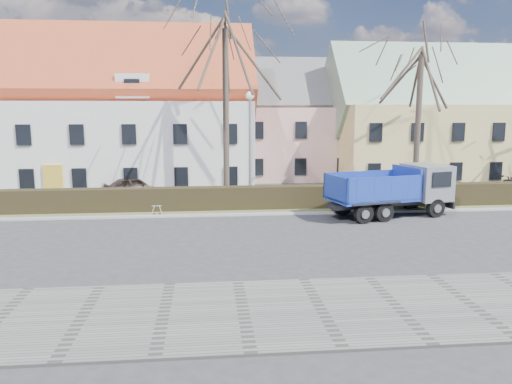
{
  "coord_description": "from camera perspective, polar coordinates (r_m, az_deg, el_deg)",
  "views": [
    {
      "loc": [
        -3.17,
        -21.79,
        5.73
      ],
      "look_at": [
        -0.75,
        2.71,
        1.6
      ],
      "focal_mm": 35.0,
      "sensor_mm": 36.0,
      "label": 1
    }
  ],
  "objects": [
    {
      "name": "streetlight",
      "position": [
        28.99,
        -0.68,
        4.89
      ],
      "size": [
        0.53,
        0.53,
        6.78
      ],
      "primitive_type": null,
      "color": "#999A9B",
      "rests_on": "ground"
    },
    {
      "name": "building_pink",
      "position": [
        42.43,
        4.13,
        7.16
      ],
      "size": [
        10.8,
        8.8,
        8.0
      ],
      "primitive_type": null,
      "color": "#D4A296",
      "rests_on": "ground"
    },
    {
      "name": "sidewalk_near",
      "position": [
        14.8,
        7.38,
        -13.17
      ],
      "size": [
        80.0,
        5.0,
        0.08
      ],
      "primitive_type": "cube",
      "color": "slate",
      "rests_on": "ground"
    },
    {
      "name": "building_white",
      "position": [
        39.06,
        -20.39,
        7.5
      ],
      "size": [
        26.8,
        10.8,
        9.5
      ],
      "primitive_type": null,
      "color": "silver",
      "rests_on": "ground"
    },
    {
      "name": "parked_car_a",
      "position": [
        33.79,
        -13.76,
        0.63
      ],
      "size": [
        4.23,
        2.93,
        1.34
      ],
      "primitive_type": "imported",
      "rotation": [
        0.0,
        0.0,
        1.95
      ],
      "color": "#2C221D",
      "rests_on": "ground"
    },
    {
      "name": "cart_frame",
      "position": [
        27.3,
        -11.71,
        -2.07
      ],
      "size": [
        0.76,
        0.47,
        0.67
      ],
      "primitive_type": null,
      "rotation": [
        0.0,
        0.0,
        0.07
      ],
      "color": "silver",
      "rests_on": "ground"
    },
    {
      "name": "building_yellow",
      "position": [
        43.29,
        20.81,
        6.95
      ],
      "size": [
        18.8,
        10.8,
        8.5
      ],
      "primitive_type": null,
      "color": "#D3BB73",
      "rests_on": "ground"
    },
    {
      "name": "ground",
      "position": [
        22.75,
        2.57,
        -5.07
      ],
      "size": [
        120.0,
        120.0,
        0.0
      ],
      "primitive_type": "plane",
      "color": "#333335"
    },
    {
      "name": "tree_1",
      "position": [
        30.31,
        -3.48,
        10.63
      ],
      "size": [
        9.2,
        9.2,
        12.65
      ],
      "primitive_type": null,
      "color": "#3F342C",
      "rests_on": "ground"
    },
    {
      "name": "curb_far",
      "position": [
        27.17,
        1.19,
        -2.52
      ],
      "size": [
        80.0,
        0.3,
        0.12
      ],
      "primitive_type": "cube",
      "color": "#A3A29D",
      "rests_on": "ground"
    },
    {
      "name": "hedge",
      "position": [
        28.42,
        0.86,
        -0.77
      ],
      "size": [
        60.0,
        0.9,
        1.3
      ],
      "primitive_type": "cube",
      "color": "black",
      "rests_on": "ground"
    },
    {
      "name": "dump_truck",
      "position": [
        27.45,
        14.66,
        0.14
      ],
      "size": [
        7.43,
        4.22,
        2.8
      ],
      "primitive_type": null,
      "rotation": [
        0.0,
        0.0,
        0.24
      ],
      "color": "navy",
      "rests_on": "ground"
    },
    {
      "name": "grass_strip",
      "position": [
        28.73,
        0.81,
        -1.88
      ],
      "size": [
        80.0,
        3.0,
        0.1
      ],
      "primitive_type": "cube",
      "color": "#586036",
      "rests_on": "ground"
    },
    {
      "name": "tree_2",
      "position": [
        33.03,
        18.08,
        8.66
      ],
      "size": [
        8.0,
        8.0,
        11.0
      ],
      "primitive_type": null,
      "color": "#3F342C",
      "rests_on": "ground"
    }
  ]
}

